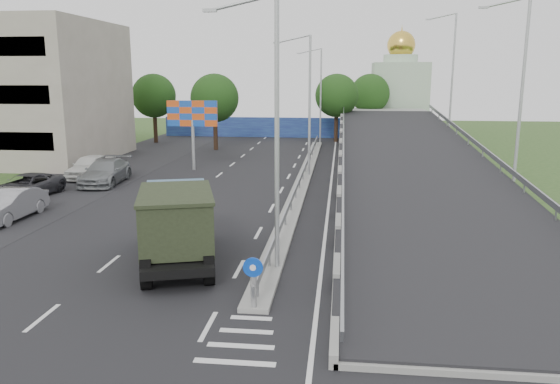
# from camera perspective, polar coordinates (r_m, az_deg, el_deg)

# --- Properties ---
(ground) EXTENTS (160.00, 160.00, 0.00)m
(ground) POSITION_cam_1_polar(r_m,az_deg,el_deg) (15.99, -4.05, -15.69)
(ground) COLOR #2D4C1E
(ground) RESTS_ON ground
(road_surface) EXTENTS (26.00, 90.00, 0.04)m
(road_surface) POSITION_cam_1_polar(r_m,az_deg,el_deg) (35.16, -2.95, -0.11)
(road_surface) COLOR black
(road_surface) RESTS_ON ground
(parking_strip) EXTENTS (8.00, 90.00, 0.05)m
(parking_strip) POSITION_cam_1_polar(r_m,az_deg,el_deg) (39.40, -21.95, 0.35)
(parking_strip) COLOR black
(parking_strip) RESTS_ON ground
(median) EXTENTS (1.00, 44.00, 0.20)m
(median) POSITION_cam_1_polar(r_m,az_deg,el_deg) (38.69, 2.40, 1.17)
(median) COLOR gray
(median) RESTS_ON ground
(overpass_ramp) EXTENTS (10.00, 50.00, 3.50)m
(overpass_ramp) POSITION_cam_1_polar(r_m,az_deg,el_deg) (38.62, 13.61, 3.31)
(overpass_ramp) COLOR gray
(overpass_ramp) RESTS_ON ground
(median_guardrail) EXTENTS (0.09, 44.00, 0.71)m
(median_guardrail) POSITION_cam_1_polar(r_m,az_deg,el_deg) (38.57, 2.41, 2.12)
(median_guardrail) COLOR gray
(median_guardrail) RESTS_ON median
(sign_bollard) EXTENTS (0.64, 0.23, 1.67)m
(sign_bollard) POSITION_cam_1_polar(r_m,az_deg,el_deg) (17.50, -2.80, -9.40)
(sign_bollard) COLOR black
(sign_bollard) RESTS_ON median
(lamp_post_near) EXTENTS (2.74, 0.18, 10.08)m
(lamp_post_near) POSITION_cam_1_polar(r_m,az_deg,el_deg) (20.12, -0.86, 7.44)
(lamp_post_near) COLOR #B2B5B7
(lamp_post_near) RESTS_ON median
(lamp_post_mid) EXTENTS (2.74, 0.18, 10.08)m
(lamp_post_mid) POSITION_cam_1_polar(r_m,az_deg,el_deg) (40.00, 2.85, 9.77)
(lamp_post_mid) COLOR #B2B5B7
(lamp_post_mid) RESTS_ON median
(lamp_post_far) EXTENTS (2.74, 0.18, 10.08)m
(lamp_post_far) POSITION_cam_1_polar(r_m,az_deg,el_deg) (59.96, 4.10, 10.54)
(lamp_post_far) COLOR #B2B5B7
(lamp_post_far) RESTS_ON median
(blue_wall) EXTENTS (30.00, 0.50, 2.40)m
(blue_wall) POSITION_cam_1_polar(r_m,az_deg,el_deg) (66.52, 0.70, 6.75)
(blue_wall) COLOR navy
(blue_wall) RESTS_ON ground
(church) EXTENTS (7.00, 7.00, 13.80)m
(church) POSITION_cam_1_polar(r_m,az_deg,el_deg) (74.28, 12.34, 10.22)
(church) COLOR #B2CCAD
(church) RESTS_ON ground
(billboard) EXTENTS (4.00, 0.24, 5.50)m
(billboard) POSITION_cam_1_polar(r_m,az_deg,el_deg) (43.61, -9.15, 7.69)
(billboard) COLOR #B2B5B7
(billboard) RESTS_ON ground
(tree_left_mid) EXTENTS (4.80, 4.80, 7.60)m
(tree_left_mid) POSITION_cam_1_polar(r_m,az_deg,el_deg) (55.40, -6.84, 9.71)
(tree_left_mid) COLOR black
(tree_left_mid) RESTS_ON ground
(tree_median_far) EXTENTS (4.80, 4.80, 7.60)m
(tree_median_far) POSITION_cam_1_polar(r_m,az_deg,el_deg) (61.93, 5.95, 9.98)
(tree_median_far) COLOR black
(tree_median_far) RESTS_ON ground
(tree_left_far) EXTENTS (4.80, 4.80, 7.60)m
(tree_left_far) POSITION_cam_1_polar(r_m,az_deg,el_deg) (62.45, -13.04, 9.75)
(tree_left_far) COLOR black
(tree_left_far) RESTS_ON ground
(tree_ramp_far) EXTENTS (4.80, 4.80, 7.60)m
(tree_ramp_far) POSITION_cam_1_polar(r_m,az_deg,el_deg) (69.00, 9.39, 10.10)
(tree_ramp_far) COLOR black
(tree_ramp_far) RESTS_ON ground
(dump_truck) EXTENTS (4.48, 7.46, 3.10)m
(dump_truck) POSITION_cam_1_polar(r_m,az_deg,el_deg) (22.32, -10.75, -2.98)
(dump_truck) COLOR black
(dump_truck) RESTS_ON ground
(parked_car_b) EXTENTS (1.80, 4.92, 1.61)m
(parked_car_b) POSITION_cam_1_polar(r_m,az_deg,el_deg) (31.83, -26.44, -1.21)
(parked_car_b) COLOR #949499
(parked_car_b) RESTS_ON ground
(parked_car_c) EXTENTS (2.96, 5.46, 1.45)m
(parked_car_c) POSITION_cam_1_polar(r_m,az_deg,el_deg) (37.10, -24.97, 0.55)
(parked_car_c) COLOR #2F2F34
(parked_car_c) RESTS_ON ground
(parked_car_d) EXTENTS (2.77, 5.96, 1.69)m
(parked_car_d) POSITION_cam_1_polar(r_m,az_deg,el_deg) (39.88, -17.78, 2.02)
(parked_car_d) COLOR gray
(parked_car_d) RESTS_ON ground
(parked_car_e) EXTENTS (2.03, 5.02, 1.71)m
(parked_car_e) POSITION_cam_1_polar(r_m,az_deg,el_deg) (42.52, -19.27, 2.53)
(parked_car_e) COLOR silver
(parked_car_e) RESTS_ON ground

